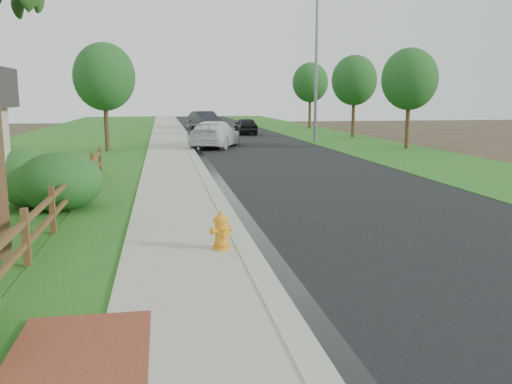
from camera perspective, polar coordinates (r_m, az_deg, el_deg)
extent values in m
plane|color=#362C1D|center=(7.74, -0.30, -12.98)|extent=(120.00, 120.00, 0.00)
cube|color=black|center=(42.53, -2.03, 5.90)|extent=(8.00, 90.00, 0.02)
cube|color=gray|center=(42.16, -7.72, 5.85)|extent=(0.40, 90.00, 0.12)
cube|color=black|center=(42.18, -7.25, 5.81)|extent=(0.50, 90.00, 0.00)
cube|color=gray|center=(42.13, -9.50, 5.79)|extent=(2.20, 90.00, 0.10)
cube|color=#1B5017|center=(42.16, -12.09, 5.68)|extent=(1.60, 90.00, 0.06)
cube|color=#1B5017|center=(42.68, -19.11, 5.39)|extent=(9.00, 90.00, 0.04)
cube|color=#1B5017|center=(44.00, 6.96, 5.98)|extent=(6.00, 90.00, 0.04)
cube|color=brown|center=(6.79, -18.22, -16.41)|extent=(1.60, 2.40, 0.11)
cube|color=#4E351A|center=(10.41, -23.06, -4.54)|extent=(0.12, 0.12, 1.10)
cube|color=#4E351A|center=(12.70, -20.65, -1.88)|extent=(0.12, 0.12, 1.10)
cube|color=#4E351A|center=(15.03, -18.98, -0.03)|extent=(0.12, 0.12, 1.10)
cube|color=#4E351A|center=(17.37, -17.76, 1.33)|extent=(0.12, 0.12, 1.10)
cube|color=#4E351A|center=(19.73, -16.84, 2.36)|extent=(0.12, 0.12, 1.10)
cube|color=#4E351A|center=(22.10, -16.10, 3.16)|extent=(0.12, 0.12, 1.10)
cube|color=#4E351A|center=(9.32, -24.67, -6.95)|extent=(0.08, 2.35, 0.10)
cube|color=#4E351A|center=(9.22, -24.85, -4.57)|extent=(0.08, 2.35, 0.10)
cube|color=#4E351A|center=(11.58, -21.70, -3.56)|extent=(0.08, 2.35, 0.10)
cube|color=#4E351A|center=(11.49, -21.83, -1.62)|extent=(0.08, 2.35, 0.10)
cube|color=#4E351A|center=(13.88, -19.72, -1.28)|extent=(0.08, 2.35, 0.10)
cube|color=#4E351A|center=(13.81, -19.82, 0.35)|extent=(0.08, 2.35, 0.10)
cube|color=#4E351A|center=(16.21, -18.31, 0.35)|extent=(0.08, 2.35, 0.10)
cube|color=#4E351A|center=(16.15, -18.39, 1.75)|extent=(0.08, 2.35, 0.10)
cube|color=#4E351A|center=(18.56, -17.25, 1.57)|extent=(0.08, 2.35, 0.10)
cube|color=#4E351A|center=(18.51, -17.32, 2.79)|extent=(0.08, 2.35, 0.10)
cube|color=#4E351A|center=(20.92, -16.44, 2.51)|extent=(0.08, 2.35, 0.10)
cube|color=#4E351A|center=(20.88, -16.49, 3.60)|extent=(0.08, 2.35, 0.10)
cylinder|color=gold|center=(10.64, -3.68, -5.79)|extent=(0.34, 0.34, 0.06)
cylinder|color=gold|center=(10.57, -3.69, -4.37)|extent=(0.23, 0.23, 0.52)
cylinder|color=gold|center=(10.62, -3.68, -5.43)|extent=(0.28, 0.28, 0.05)
cylinder|color=gold|center=(10.51, -3.71, -2.98)|extent=(0.31, 0.31, 0.05)
ellipsoid|color=gold|center=(10.50, -3.71, -2.88)|extent=(0.25, 0.25, 0.19)
cylinder|color=gold|center=(10.47, -3.72, -2.23)|extent=(0.06, 0.06, 0.07)
cylinder|color=gold|center=(10.43, -3.27, -4.38)|extent=(0.19, 0.17, 0.15)
cylinder|color=gold|center=(10.47, -4.51, -4.12)|extent=(0.17, 0.16, 0.12)
cylinder|color=gold|center=(10.64, -2.90, -3.88)|extent=(0.17, 0.16, 0.12)
imported|color=silver|center=(32.95, -4.32, 6.10)|extent=(3.95, 5.90, 1.59)
imported|color=black|center=(44.73, -1.10, 6.99)|extent=(1.62, 4.00, 1.36)
imported|color=black|center=(51.55, -5.40, 7.53)|extent=(3.13, 5.43, 1.69)
cylinder|color=slate|center=(36.97, 6.36, 13.04)|extent=(0.20, 0.20, 10.08)
ellipsoid|color=brown|center=(16.62, -19.14, 0.24)|extent=(1.22, 1.00, 0.73)
ellipsoid|color=#19481B|center=(15.35, -19.95, 1.03)|extent=(2.72, 2.72, 1.58)
ellipsoid|color=#19481B|center=(15.96, -22.19, 0.57)|extent=(2.26, 2.26, 1.23)
ellipsoid|color=#19481B|center=(19.38, -23.99, 2.10)|extent=(2.43, 2.43, 1.31)
cylinder|color=#312414|center=(31.40, -15.49, 7.38)|extent=(0.25, 0.25, 3.60)
ellipsoid|color=#19481B|center=(31.39, -15.69, 11.60)|extent=(3.36, 3.36, 3.70)
cylinder|color=#312414|center=(33.08, 15.67, 7.43)|extent=(0.24, 0.24, 3.54)
ellipsoid|color=#19481B|center=(33.07, 15.86, 11.37)|extent=(3.23, 3.23, 3.56)
cylinder|color=#312414|center=(41.55, 10.21, 8.21)|extent=(0.25, 0.25, 3.71)
ellipsoid|color=#19481B|center=(41.55, 10.31, 11.50)|extent=(3.36, 3.36, 3.70)
cylinder|color=#312414|center=(52.67, 5.69, 8.72)|extent=(0.26, 0.26, 3.84)
ellipsoid|color=#19481B|center=(52.67, 5.74, 11.41)|extent=(3.39, 3.39, 3.73)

